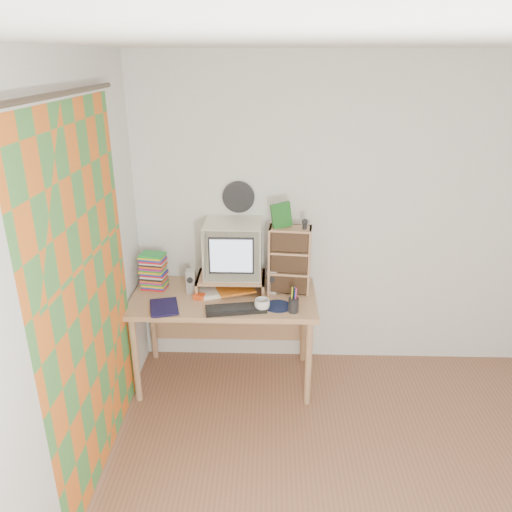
# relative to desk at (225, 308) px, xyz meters

# --- Properties ---
(ceiling) EXTENTS (3.50, 3.50, 0.00)m
(ceiling) POSITION_rel_desk_xyz_m (1.03, -1.44, 1.88)
(ceiling) COLOR white
(ceiling) RESTS_ON back_wall
(back_wall) EXTENTS (3.50, 0.00, 3.50)m
(back_wall) POSITION_rel_desk_xyz_m (1.03, 0.31, 0.63)
(back_wall) COLOR white
(back_wall) RESTS_ON floor
(left_wall) EXTENTS (0.00, 3.50, 3.50)m
(left_wall) POSITION_rel_desk_xyz_m (-0.72, -1.44, 0.63)
(left_wall) COLOR white
(left_wall) RESTS_ON floor
(curtain) EXTENTS (0.00, 2.20, 2.20)m
(curtain) POSITION_rel_desk_xyz_m (-0.68, -0.96, 0.53)
(curtain) COLOR orange
(curtain) RESTS_ON left_wall
(wall_disc) EXTENTS (0.25, 0.02, 0.25)m
(wall_disc) POSITION_rel_desk_xyz_m (0.10, 0.29, 0.81)
(wall_disc) COLOR black
(wall_disc) RESTS_ON back_wall
(desk) EXTENTS (1.40, 0.70, 0.75)m
(desk) POSITION_rel_desk_xyz_m (0.00, 0.00, 0.00)
(desk) COLOR tan
(desk) RESTS_ON floor
(monitor_riser) EXTENTS (0.52, 0.30, 0.12)m
(monitor_riser) POSITION_rel_desk_xyz_m (0.05, 0.04, 0.23)
(monitor_riser) COLOR tan
(monitor_riser) RESTS_ON desk
(crt_monitor) EXTENTS (0.43, 0.43, 0.41)m
(crt_monitor) POSITION_rel_desk_xyz_m (0.06, 0.09, 0.46)
(crt_monitor) COLOR #EAE8CF
(crt_monitor) RESTS_ON monitor_riser
(speaker_left) EXTENTS (0.07, 0.07, 0.18)m
(speaker_left) POSITION_rel_desk_xyz_m (-0.26, -0.01, 0.23)
(speaker_left) COLOR #A4A3A7
(speaker_left) RESTS_ON desk
(speaker_right) EXTENTS (0.07, 0.07, 0.19)m
(speaker_right) POSITION_rel_desk_xyz_m (0.36, 0.02, 0.23)
(speaker_right) COLOR #A4A3A7
(speaker_right) RESTS_ON desk
(keyboard) EXTENTS (0.45, 0.22, 0.03)m
(keyboard) POSITION_rel_desk_xyz_m (0.11, -0.30, 0.15)
(keyboard) COLOR black
(keyboard) RESTS_ON desk
(dvd_stack) EXTENTS (0.20, 0.16, 0.26)m
(dvd_stack) POSITION_rel_desk_xyz_m (-0.56, 0.06, 0.27)
(dvd_stack) COLOR brown
(dvd_stack) RESTS_ON desk
(cd_rack) EXTENTS (0.33, 0.20, 0.52)m
(cd_rack) POSITION_rel_desk_xyz_m (0.50, 0.03, 0.40)
(cd_rack) COLOR tan
(cd_rack) RESTS_ON desk
(mug) EXTENTS (0.14, 0.14, 0.09)m
(mug) POSITION_rel_desk_xyz_m (0.30, -0.29, 0.18)
(mug) COLOR silver
(mug) RESTS_ON desk
(diary) EXTENTS (0.28, 0.23, 0.05)m
(diary) POSITION_rel_desk_xyz_m (-0.51, -0.31, 0.16)
(diary) COLOR #120F37
(diary) RESTS_ON desk
(mousepad) EXTENTS (0.24, 0.24, 0.00)m
(mousepad) POSITION_rel_desk_xyz_m (0.41, -0.22, 0.14)
(mousepad) COLOR black
(mousepad) RESTS_ON desk
(pen_cup) EXTENTS (0.08, 0.08, 0.15)m
(pen_cup) POSITION_rel_desk_xyz_m (0.52, -0.30, 0.21)
(pen_cup) COLOR black
(pen_cup) RESTS_ON desk
(papers) EXTENTS (0.38, 0.33, 0.04)m
(papers) POSITION_rel_desk_xyz_m (0.01, 0.01, 0.16)
(papers) COLOR silver
(papers) RESTS_ON desk
(red_box) EXTENTS (0.09, 0.07, 0.04)m
(red_box) POSITION_rel_desk_xyz_m (-0.18, -0.12, 0.16)
(red_box) COLOR red
(red_box) RESTS_ON desk
(game_box) EXTENTS (0.15, 0.08, 0.19)m
(game_box) POSITION_rel_desk_xyz_m (0.43, 0.03, 0.75)
(game_box) COLOR #195A1D
(game_box) RESTS_ON cd_rack
(webcam) EXTENTS (0.05, 0.05, 0.08)m
(webcam) POSITION_rel_desk_xyz_m (0.60, 0.00, 0.69)
(webcam) COLOR black
(webcam) RESTS_ON cd_rack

